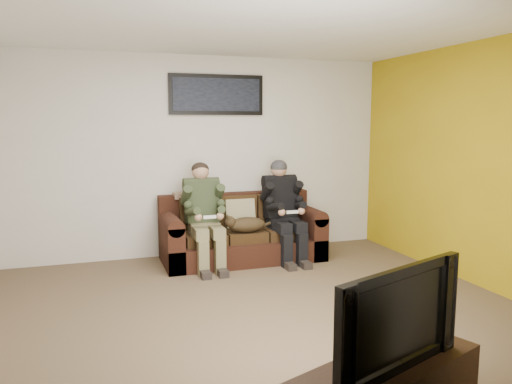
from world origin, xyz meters
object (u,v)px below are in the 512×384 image
object	(u,v)px
person_left	(204,209)
cat	(245,224)
sofa	(241,235)
television	(385,315)
person_right	(283,205)
framed_poster	(217,95)

from	to	relation	value
person_left	cat	world-z (taller)	person_left
sofa	person_left	xyz separation A→B (m)	(-0.52, -0.17, 0.39)
sofa	person_left	size ratio (longest dim) A/B	1.60
cat	television	distance (m)	3.52
sofa	cat	bearing A→B (deg)	-94.73
sofa	person_right	xyz separation A→B (m)	(0.52, -0.17, 0.39)
sofa	framed_poster	xyz separation A→B (m)	(-0.20, 0.39, 1.79)
person_right	cat	distance (m)	0.58
television	person_right	bearing A→B (deg)	56.61
cat	framed_poster	distance (m)	1.74
person_right	framed_poster	world-z (taller)	framed_poster
sofa	person_right	distance (m)	0.67
cat	person_right	bearing A→B (deg)	11.09
cat	television	world-z (taller)	television
person_left	television	world-z (taller)	person_left
sofa	person_right	size ratio (longest dim) A/B	1.59
person_left	cat	size ratio (longest dim) A/B	1.91
sofa	framed_poster	distance (m)	1.84
person_right	framed_poster	bearing A→B (deg)	141.91
cat	person_left	bearing A→B (deg)	167.97
sofa	person_left	bearing A→B (deg)	-162.04
cat	framed_poster	world-z (taller)	framed_poster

